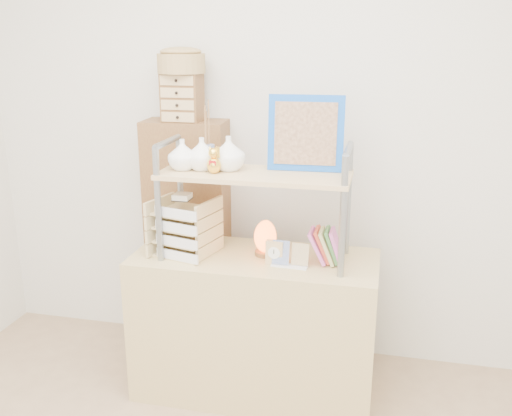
# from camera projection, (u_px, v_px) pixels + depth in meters

# --- Properties ---
(room_shell) EXTENTS (3.42, 3.41, 2.61)m
(room_shell) POSITION_uv_depth(u_px,v_px,m) (196.00, 66.00, 1.77)
(room_shell) COLOR silver
(room_shell) RESTS_ON ground
(desk) EXTENTS (1.20, 0.50, 0.75)m
(desk) POSITION_uv_depth(u_px,v_px,m) (255.00, 325.00, 2.90)
(desk) COLOR tan
(desk) RESTS_ON ground
(cabinet) EXTENTS (0.46, 0.27, 1.35)m
(cabinet) POSITION_uv_depth(u_px,v_px,m) (189.00, 238.00, 3.26)
(cabinet) COLOR brown
(cabinet) RESTS_ON ground
(hutch) EXTENTS (0.90, 0.34, 0.78)m
(hutch) POSITION_uv_depth(u_px,v_px,m) (243.00, 168.00, 2.69)
(hutch) COLOR gray
(hutch) RESTS_ON desk
(letter_tray) EXTENTS (0.31, 0.30, 0.31)m
(letter_tray) POSITION_uv_depth(u_px,v_px,m) (184.00, 230.00, 2.79)
(letter_tray) COLOR tan
(letter_tray) RESTS_ON desk
(salt_lamp) EXTENTS (0.12, 0.11, 0.18)m
(salt_lamp) POSITION_uv_depth(u_px,v_px,m) (265.00, 238.00, 2.79)
(salt_lamp) COLOR brown
(salt_lamp) RESTS_ON desk
(desk_clock) EXTENTS (0.08, 0.04, 0.12)m
(desk_clock) POSITION_uv_depth(u_px,v_px,m) (275.00, 253.00, 2.68)
(desk_clock) COLOR tan
(desk_clock) RESTS_ON desk
(postcard_stand) EXTENTS (0.18, 0.06, 0.12)m
(postcard_stand) POSITION_uv_depth(u_px,v_px,m) (290.00, 259.00, 2.66)
(postcard_stand) COLOR white
(postcard_stand) RESTS_ON desk
(drawer_chest) EXTENTS (0.20, 0.16, 0.25)m
(drawer_chest) POSITION_uv_depth(u_px,v_px,m) (182.00, 97.00, 3.01)
(drawer_chest) COLOR brown
(drawer_chest) RESTS_ON cabinet
(woven_basket) EXTENTS (0.25, 0.25, 0.10)m
(woven_basket) POSITION_uv_depth(u_px,v_px,m) (181.00, 63.00, 2.96)
(woven_basket) COLOR olive
(woven_basket) RESTS_ON drawer_chest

